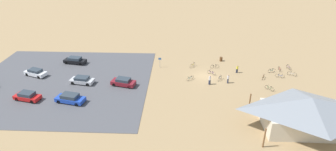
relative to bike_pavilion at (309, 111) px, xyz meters
The scene contains 26 objects.
ground 20.16m from the bike_pavilion, 50.99° to the right, with size 160.00×160.00×0.00m, color #9E7F56.
parking_lot_asphalt 41.15m from the bike_pavilion, 17.03° to the right, with size 32.17×28.72×0.05m, color #4C4C51.
bike_pavilion is the anchor object (origin of this frame).
trash_bin 24.57m from the bike_pavilion, 68.99° to the right, with size 0.60×0.60×0.90m, color brown.
lot_sign 28.85m from the bike_pavilion, 41.49° to the right, with size 0.56×0.08×2.20m.
bicycle_purple_front_row 20.03m from the bike_pavilion, 102.49° to the right, with size 0.55×1.61×0.85m.
bicycle_teal_trailside 17.87m from the bike_pavilion, 91.49° to the right, with size 1.63×0.66×0.89m.
bicycle_black_edge_north 21.95m from the bike_pavilion, 61.29° to the right, with size 1.78×0.48×0.86m.
bicycle_blue_mid_cluster 15.76m from the bike_pavilion, 95.03° to the right, with size 1.55×0.68×0.80m.
bicycle_yellow_yard_center 24.74m from the bike_pavilion, 52.57° to the right, with size 1.05×1.57×0.91m.
bicycle_white_near_sign 17.06m from the bike_pavilion, 103.42° to the right, with size 1.58×0.87×0.84m.
bicycle_orange_yard_front 15.20m from the bike_pavilion, 82.69° to the right, with size 0.78×1.50×0.84m.
bicycle_green_by_bin 11.03m from the bike_pavilion, 79.76° to the right, with size 1.28×1.31×0.82m.
bicycle_red_back_row 18.88m from the bike_pavilion, 96.82° to the right, with size 0.48×1.74×0.77m.
bicycle_silver_yard_left 17.45m from the bike_pavilion, 54.23° to the right, with size 0.88×1.51×0.83m.
bicycle_purple_edge_south 20.03m from the bike_pavilion, 55.05° to the right, with size 1.44×1.14×0.84m.
bicycle_teal_lone_east 20.95m from the bike_pavilion, 41.52° to the right, with size 1.27×1.32×0.85m.
car_maroon_back_corner 29.78m from the bike_pavilion, 21.92° to the right, with size 4.57×2.77×1.42m.
car_silver_front_row 37.09m from the bike_pavilion, 18.20° to the right, with size 4.46×2.45×1.30m.
car_red_inner_stall 42.70m from the bike_pavilion, ahead, with size 4.52×2.63×1.40m.
car_blue_far_end 35.48m from the bike_pavilion, ahead, with size 4.97×2.83×1.45m.
car_white_by_curb 47.23m from the bike_pavilion, 17.51° to the right, with size 4.63×3.06×1.38m.
car_black_second_row 44.33m from the bike_pavilion, 27.08° to the right, with size 4.78×2.45×1.41m.
visitor_near_lot 18.51m from the bike_pavilion, 69.71° to the right, with size 0.36×0.36×1.62m.
visitor_at_bikes 15.75m from the bike_pavilion, 55.80° to the right, with size 0.36×0.38×1.70m.
visitor_by_pavilion 17.35m from the bike_pavilion, 45.22° to the right, with size 0.40×0.39×1.80m.
Camera 1 is at (5.15, 47.92, 24.21)m, focal length 29.91 mm.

